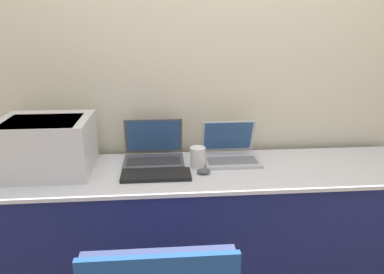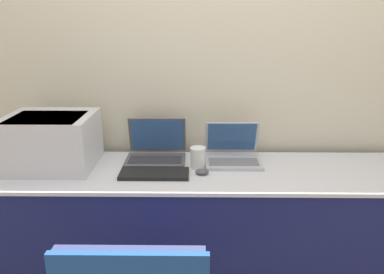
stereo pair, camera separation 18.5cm
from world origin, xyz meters
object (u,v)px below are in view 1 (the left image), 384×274
(laptop_right, at_px, (230,152))
(coffee_cup, at_px, (198,157))
(external_keyboard, at_px, (156,175))
(printer, at_px, (46,143))
(mouse, at_px, (204,171))
(laptop_left, at_px, (154,152))

(laptop_right, xyz_separation_m, coffee_cup, (-0.20, -0.10, 0.01))
(laptop_right, relative_size, external_keyboard, 0.87)
(printer, distance_m, coffee_cup, 0.81)
(external_keyboard, bearing_deg, coffee_cup, 26.47)
(external_keyboard, relative_size, mouse, 4.97)
(laptop_left, distance_m, mouse, 0.35)
(laptop_left, xyz_separation_m, mouse, (0.27, -0.23, -0.04))
(coffee_cup, relative_size, mouse, 1.59)
(mouse, bearing_deg, printer, 172.38)
(laptop_right, distance_m, external_keyboard, 0.48)
(laptop_left, bearing_deg, laptop_right, -3.52)
(printer, height_order, laptop_left, printer)
(laptop_left, xyz_separation_m, laptop_right, (0.45, -0.03, -0.00))
(laptop_left, relative_size, laptop_right, 1.08)
(printer, height_order, coffee_cup, printer)
(printer, xyz_separation_m, external_keyboard, (0.58, -0.13, -0.15))
(printer, bearing_deg, external_keyboard, -12.70)
(coffee_cup, xyz_separation_m, mouse, (0.02, -0.10, -0.04))
(laptop_right, distance_m, mouse, 0.27)
(coffee_cup, bearing_deg, mouse, -76.87)
(coffee_cup, height_order, mouse, coffee_cup)
(external_keyboard, bearing_deg, laptop_left, 93.34)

